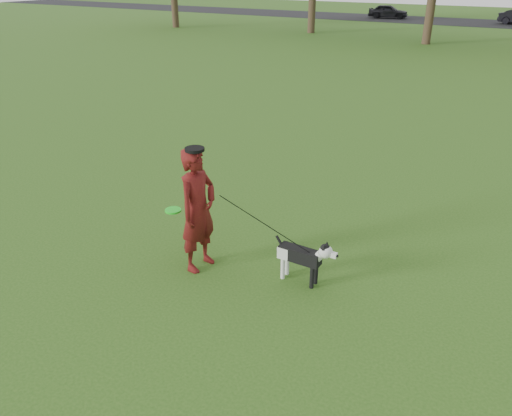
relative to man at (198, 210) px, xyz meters
The scene contains 5 objects.
ground 1.15m from the man, 12.61° to the left, with size 120.00×120.00×0.00m, color #285116.
man is the anchor object (origin of this frame).
dog 1.60m from the man, 15.06° to the left, with size 0.94×0.19×0.71m.
car_left 41.45m from the man, 104.33° to the left, with size 1.33×3.29×1.12m, color black.
man_held_items 1.02m from the man, ahead, with size 2.07×0.64×1.34m.
Camera 1 is at (3.23, -5.05, 3.94)m, focal length 35.00 mm.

